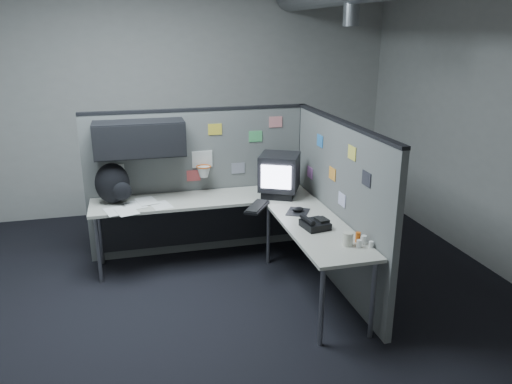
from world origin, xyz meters
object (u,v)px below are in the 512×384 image
object	(u,v)px
monitor	(279,175)
backpack	(113,184)
keyboard	(257,207)
desk	(231,215)
phone	(315,224)

from	to	relation	value
monitor	backpack	world-z (taller)	monitor
monitor	keyboard	size ratio (longest dim) A/B	1.27
desk	keyboard	bearing A→B (deg)	-38.28
desk	keyboard	xyz separation A→B (m)	(0.23, -0.18, 0.13)
keyboard	backpack	distance (m)	1.47
phone	keyboard	bearing A→B (deg)	121.81
keyboard	phone	distance (m)	0.72
desk	backpack	distance (m)	1.23
phone	backpack	distance (m)	2.08
keyboard	phone	xyz separation A→B (m)	(0.37, -0.62, 0.02)
phone	monitor	bearing A→B (deg)	93.26
monitor	desk	bearing A→B (deg)	177.72
desk	monitor	size ratio (longest dim) A/B	4.38
desk	phone	xyz separation A→B (m)	(0.60, -0.80, 0.16)
keyboard	monitor	bearing A→B (deg)	33.49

